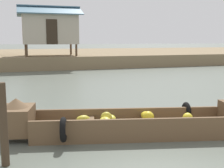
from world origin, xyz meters
The scene contains 5 objects.
ground_plane centered at (0.00, 10.00, 0.00)m, with size 300.00×300.00×0.00m, color #596056.
riverbank_strip centered at (0.00, 29.99, 0.49)m, with size 160.00×20.00×0.97m, color #7F6B4C.
banana_boat centered at (-0.42, 5.15, 0.32)m, with size 5.89×2.23×0.91m.
stilt_house_mid_right centered at (-0.43, 22.10, 3.08)m, with size 4.72×3.27×3.80m.
mooring_post centered at (-3.12, 4.30, 0.74)m, with size 0.14×0.14×1.47m, color #423323.
Camera 1 is at (-2.82, -0.83, 2.18)m, focal length 46.27 mm.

